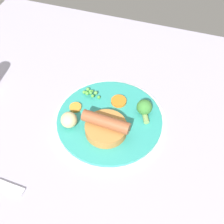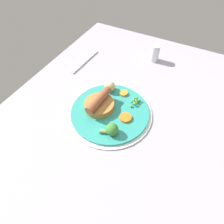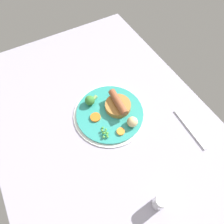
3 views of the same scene
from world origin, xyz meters
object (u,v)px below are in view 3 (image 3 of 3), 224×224
object	(u,v)px
dinner_plate	(110,113)
carrot_slice_1	(121,131)
pea_pile	(105,133)
salt_shaker	(160,202)
broccoli_floret_near	(90,100)
potato_chunk_0	(132,122)
carrot_slice_0	(95,117)
sausage_pudding	(118,105)
fork	(190,129)

from	to	relation	value
dinner_plate	carrot_slice_1	distance (cm)	9.38
pea_pile	carrot_slice_1	distance (cm)	5.81
carrot_slice_1	salt_shaker	xyz separation A→B (cm)	(-26.06, 2.16, 1.71)
pea_pile	salt_shaker	bearing A→B (deg)	-173.45
carrot_slice_1	broccoli_floret_near	bearing A→B (deg)	13.18
pea_pile	salt_shaker	world-z (taller)	salt_shaker
potato_chunk_0	salt_shaker	bearing A→B (deg)	164.46
broccoli_floret_near	carrot_slice_1	distance (cm)	17.37
carrot_slice_0	sausage_pudding	bearing A→B (deg)	-90.74
pea_pile	salt_shaker	distance (cm)	28.36
dinner_plate	carrot_slice_0	xyz separation A→B (cm)	(0.53, 5.95, 1.24)
broccoli_floret_near	fork	xyz separation A→B (cm)	(-27.96, -27.64, -2.95)
dinner_plate	carrot_slice_0	size ratio (longest dim) A/B	7.23
dinner_plate	carrot_slice_0	bearing A→B (deg)	84.95
fork	sausage_pudding	bearing A→B (deg)	45.50
sausage_pudding	dinner_plate	bearing A→B (deg)	-80.56
sausage_pudding	potato_chunk_0	bearing A→B (deg)	8.69
sausage_pudding	potato_chunk_0	size ratio (longest dim) A/B	2.88
sausage_pudding	salt_shaker	world-z (taller)	salt_shaker
pea_pile	fork	distance (cm)	32.01
carrot_slice_0	carrot_slice_1	bearing A→B (deg)	-151.49
carrot_slice_0	salt_shaker	world-z (taller)	salt_shaker
sausage_pudding	fork	xyz separation A→B (cm)	(-20.79, -19.25, -3.02)
potato_chunk_0	salt_shaker	world-z (taller)	salt_shaker
carrot_slice_0	carrot_slice_1	distance (cm)	11.16
sausage_pudding	carrot_slice_1	bearing A→B (deg)	-21.19
sausage_pudding	carrot_slice_0	world-z (taller)	sausage_pudding
dinner_plate	potato_chunk_0	world-z (taller)	potato_chunk_0
pea_pile	fork	xyz separation A→B (cm)	(-13.20, -29.08, -2.09)
sausage_pudding	carrot_slice_0	xyz separation A→B (cm)	(0.13, 9.77, -1.51)
sausage_pudding	salt_shaker	bearing A→B (deg)	-7.01
pea_pile	carrot_slice_0	bearing A→B (deg)	-0.48
sausage_pudding	pea_pile	world-z (taller)	sausage_pudding
carrot_slice_1	carrot_slice_0	bearing A→B (deg)	28.51
salt_shaker	broccoli_floret_near	bearing A→B (deg)	2.39
sausage_pudding	pea_pile	bearing A→B (deg)	-48.89
dinner_plate	broccoli_floret_near	world-z (taller)	broccoli_floret_near
dinner_plate	fork	xyz separation A→B (cm)	(-20.39, -23.07, -0.27)
fork	salt_shaker	bearing A→B (deg)	122.75
pea_pile	potato_chunk_0	world-z (taller)	potato_chunk_0
broccoli_floret_near	salt_shaker	xyz separation A→B (cm)	(-42.91, -1.79, 0.25)
broccoli_floret_near	fork	world-z (taller)	broccoli_floret_near
pea_pile	carrot_slice_0	xyz separation A→B (cm)	(7.71, -0.06, -0.58)
pea_pile	salt_shaker	xyz separation A→B (cm)	(-28.15, -3.23, 1.11)
broccoli_floret_near	carrot_slice_0	distance (cm)	7.32
sausage_pudding	potato_chunk_0	world-z (taller)	sausage_pudding
fork	carrot_slice_1	bearing A→B (deg)	67.58
pea_pile	potato_chunk_0	distance (cm)	10.80
potato_chunk_0	broccoli_floret_near	bearing A→B (deg)	29.63
potato_chunk_0	carrot_slice_1	size ratio (longest dim) A/B	1.34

